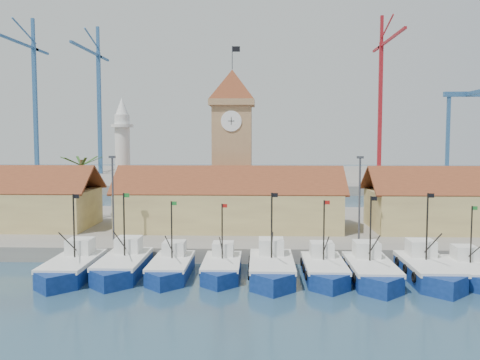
{
  "coord_description": "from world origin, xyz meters",
  "views": [
    {
      "loc": [
        3.49,
        -43.8,
        12.51
      ],
      "look_at": [
        1.29,
        18.0,
        7.51
      ],
      "focal_mm": 40.0,
      "sensor_mm": 36.0,
      "label": 1
    }
  ],
  "objects_px": {
    "boat_4": "(272,270)",
    "clock_tower": "(232,141)",
    "boat_0": "(71,269)",
    "minaret": "(123,157)"
  },
  "relations": [
    {
      "from": "boat_0",
      "to": "minaret",
      "type": "bearing_deg",
      "value": 94.15
    },
    {
      "from": "boat_4",
      "to": "clock_tower",
      "type": "xyz_separation_m",
      "value": [
        -4.64,
        23.59,
        11.13
      ]
    },
    {
      "from": "boat_0",
      "to": "clock_tower",
      "type": "xyz_separation_m",
      "value": [
        13.12,
        23.83,
        11.15
      ]
    },
    {
      "from": "boat_4",
      "to": "clock_tower",
      "type": "height_order",
      "value": "clock_tower"
    },
    {
      "from": "clock_tower",
      "to": "minaret",
      "type": "xyz_separation_m",
      "value": [
        -15.0,
        2.0,
        -2.23
      ]
    },
    {
      "from": "boat_0",
      "to": "clock_tower",
      "type": "distance_m",
      "value": 29.4
    },
    {
      "from": "boat_0",
      "to": "boat_4",
      "type": "distance_m",
      "value": 17.76
    },
    {
      "from": "clock_tower",
      "to": "minaret",
      "type": "bearing_deg",
      "value": 172.39
    },
    {
      "from": "boat_0",
      "to": "minaret",
      "type": "distance_m",
      "value": 27.39
    },
    {
      "from": "boat_0",
      "to": "boat_4",
      "type": "xyz_separation_m",
      "value": [
        17.76,
        0.24,
        0.02
      ]
    }
  ]
}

